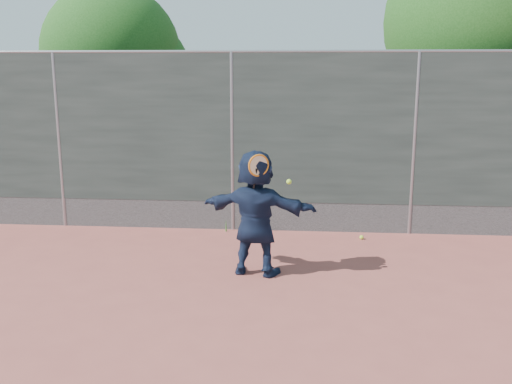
{
  "coord_description": "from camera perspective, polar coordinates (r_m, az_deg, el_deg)",
  "views": [
    {
      "loc": [
        1.19,
        -5.95,
        2.76
      ],
      "look_at": [
        0.58,
        1.39,
        1.14
      ],
      "focal_mm": 40.0,
      "sensor_mm": 36.0,
      "label": 1
    }
  ],
  "objects": [
    {
      "name": "tree_left",
      "position": [
        13.14,
        -13.49,
        12.89
      ],
      "size": [
        3.15,
        3.0,
        4.53
      ],
      "color": "#382314",
      "rests_on": "ground"
    },
    {
      "name": "tree_right",
      "position": [
        12.24,
        22.12,
        14.98
      ],
      "size": [
        3.78,
        3.6,
        5.39
      ],
      "color": "#382314",
      "rests_on": "ground"
    },
    {
      "name": "player",
      "position": [
        7.61,
        -0.0,
        -2.09
      ],
      "size": [
        1.65,
        0.83,
        1.7
      ],
      "primitive_type": "imported",
      "rotation": [
        0.0,
        0.0,
        2.92
      ],
      "color": "#16223E",
      "rests_on": "ground"
    },
    {
      "name": "weed_clump",
      "position": [
        9.74,
        -0.7,
        -3.21
      ],
      "size": [
        0.68,
        0.07,
        0.3
      ],
      "color": "#387226",
      "rests_on": "ground"
    },
    {
      "name": "swing_action",
      "position": [
        7.29,
        0.55,
        2.37
      ],
      "size": [
        0.55,
        0.19,
        0.51
      ],
      "color": "orange",
      "rests_on": "ground"
    },
    {
      "name": "ball_ground",
      "position": [
        9.49,
        10.51,
        -4.47
      ],
      "size": [
        0.07,
        0.07,
        0.07
      ],
      "primitive_type": "sphere",
      "color": "#B5E833",
      "rests_on": "ground"
    },
    {
      "name": "fence",
      "position": [
        9.6,
        -2.41,
        5.38
      ],
      "size": [
        20.0,
        0.06,
        3.03
      ],
      "color": "#38423D",
      "rests_on": "ground"
    },
    {
      "name": "ground",
      "position": [
        6.67,
        -6.09,
        -12.1
      ],
      "size": [
        80.0,
        80.0,
        0.0
      ],
      "primitive_type": "plane",
      "color": "#9E4C42",
      "rests_on": "ground"
    }
  ]
}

